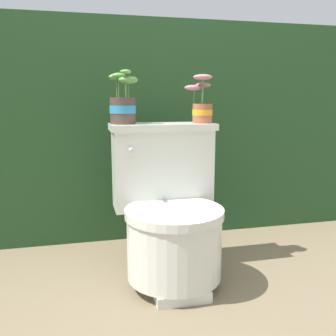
# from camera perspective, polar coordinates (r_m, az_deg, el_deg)

# --- Properties ---
(ground_plane) EXTENTS (12.00, 12.00, 0.00)m
(ground_plane) POSITION_cam_1_polar(r_m,az_deg,el_deg) (1.75, 2.29, -16.98)
(ground_plane) COLOR #75664C
(hedge_backdrop) EXTENTS (2.82, 1.08, 1.24)m
(hedge_backdrop) POSITION_cam_1_polar(r_m,az_deg,el_deg) (2.66, -4.24, 6.48)
(hedge_backdrop) COLOR #234723
(hedge_backdrop) RESTS_ON ground
(toilet) EXTENTS (0.49, 0.54, 0.69)m
(toilet) POSITION_cam_1_polar(r_m,az_deg,el_deg) (1.69, 0.23, -6.91)
(toilet) COLOR silver
(toilet) RESTS_ON ground
(potted_plant_left) EXTENTS (0.13, 0.13, 0.24)m
(potted_plant_left) POSITION_cam_1_polar(r_m,az_deg,el_deg) (1.74, -6.90, 9.56)
(potted_plant_left) COLOR #47382D
(potted_plant_left) RESTS_ON toilet
(potted_plant_midleft) EXTENTS (0.13, 0.10, 0.22)m
(potted_plant_midleft) POSITION_cam_1_polar(r_m,az_deg,el_deg) (1.79, 5.14, 9.63)
(potted_plant_midleft) COLOR #9E5638
(potted_plant_midleft) RESTS_ON toilet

